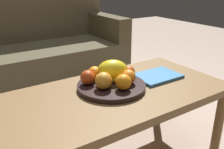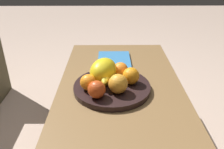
{
  "view_description": "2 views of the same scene",
  "coord_description": "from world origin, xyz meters",
  "px_view_note": "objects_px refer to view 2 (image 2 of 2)",
  "views": [
    {
      "loc": [
        -0.62,
        -0.91,
        0.96
      ],
      "look_at": [
        0.0,
        0.04,
        0.52
      ],
      "focal_mm": 39.75,
      "sensor_mm": 36.0,
      "label": 1
    },
    {
      "loc": [
        -0.9,
        0.05,
        1.0
      ],
      "look_at": [
        0.0,
        0.04,
        0.52
      ],
      "focal_mm": 37.7,
      "sensor_mm": 36.0,
      "label": 2
    }
  ],
  "objects_px": {
    "banana_bunch": "(106,77)",
    "magazine": "(114,61)",
    "orange_right": "(88,82)",
    "fruit_bowl": "(112,87)",
    "orange_back": "(131,76)",
    "melon_large_front": "(103,71)",
    "orange_left": "(118,84)",
    "apple_right": "(97,90)",
    "apple_front": "(108,66)",
    "coffee_table": "(121,99)",
    "orange_front": "(120,70)"
  },
  "relations": [
    {
      "from": "orange_left",
      "to": "orange_front",
      "type": "bearing_deg",
      "value": -5.8
    },
    {
      "from": "orange_front",
      "to": "orange_left",
      "type": "bearing_deg",
      "value": 174.2
    },
    {
      "from": "coffee_table",
      "to": "melon_large_front",
      "type": "bearing_deg",
      "value": 67.42
    },
    {
      "from": "orange_right",
      "to": "fruit_bowl",
      "type": "bearing_deg",
      "value": -68.15
    },
    {
      "from": "melon_large_front",
      "to": "apple_right",
      "type": "bearing_deg",
      "value": 169.89
    },
    {
      "from": "apple_right",
      "to": "apple_front",
      "type": "bearing_deg",
      "value": -11.94
    },
    {
      "from": "melon_large_front",
      "to": "orange_back",
      "type": "bearing_deg",
      "value": -99.26
    },
    {
      "from": "orange_back",
      "to": "apple_front",
      "type": "height_order",
      "value": "orange_back"
    },
    {
      "from": "coffee_table",
      "to": "apple_right",
      "type": "xyz_separation_m",
      "value": [
        -0.1,
        0.1,
        0.11
      ]
    },
    {
      "from": "orange_left",
      "to": "apple_front",
      "type": "height_order",
      "value": "orange_left"
    },
    {
      "from": "orange_right",
      "to": "magazine",
      "type": "relative_size",
      "value": 0.28
    },
    {
      "from": "banana_bunch",
      "to": "magazine",
      "type": "bearing_deg",
      "value": -8.46
    },
    {
      "from": "coffee_table",
      "to": "fruit_bowl",
      "type": "height_order",
      "value": "fruit_bowl"
    },
    {
      "from": "coffee_table",
      "to": "fruit_bowl",
      "type": "xyz_separation_m",
      "value": [
        0.0,
        0.04,
        0.06
      ]
    },
    {
      "from": "orange_right",
      "to": "apple_front",
      "type": "bearing_deg",
      "value": -28.67
    },
    {
      "from": "apple_right",
      "to": "orange_left",
      "type": "bearing_deg",
      "value": -66.45
    },
    {
      "from": "fruit_bowl",
      "to": "orange_back",
      "type": "xyz_separation_m",
      "value": [
        0.01,
        -0.08,
        0.05
      ]
    },
    {
      "from": "apple_front",
      "to": "melon_large_front",
      "type": "bearing_deg",
      "value": 165.3
    },
    {
      "from": "orange_left",
      "to": "magazine",
      "type": "distance_m",
      "value": 0.36
    },
    {
      "from": "melon_large_front",
      "to": "apple_front",
      "type": "xyz_separation_m",
      "value": [
        0.09,
        -0.02,
        -0.02
      ]
    },
    {
      "from": "orange_back",
      "to": "apple_front",
      "type": "relative_size",
      "value": 1.14
    },
    {
      "from": "orange_left",
      "to": "coffee_table",
      "type": "bearing_deg",
      "value": -14.18
    },
    {
      "from": "orange_left",
      "to": "magazine",
      "type": "bearing_deg",
      "value": 1.66
    },
    {
      "from": "orange_back",
      "to": "orange_front",
      "type": "bearing_deg",
      "value": 35.17
    },
    {
      "from": "banana_bunch",
      "to": "coffee_table",
      "type": "bearing_deg",
      "value": -101.06
    },
    {
      "from": "orange_right",
      "to": "apple_front",
      "type": "distance_m",
      "value": 0.18
    },
    {
      "from": "melon_large_front",
      "to": "apple_front",
      "type": "bearing_deg",
      "value": -14.7
    },
    {
      "from": "apple_right",
      "to": "orange_right",
      "type": "bearing_deg",
      "value": 32.38
    },
    {
      "from": "banana_bunch",
      "to": "fruit_bowl",
      "type": "bearing_deg",
      "value": -108.76
    },
    {
      "from": "orange_left",
      "to": "orange_back",
      "type": "distance_m",
      "value": 0.09
    },
    {
      "from": "coffee_table",
      "to": "magazine",
      "type": "relative_size",
      "value": 4.52
    },
    {
      "from": "orange_right",
      "to": "apple_right",
      "type": "distance_m",
      "value": 0.07
    },
    {
      "from": "orange_right",
      "to": "apple_right",
      "type": "height_order",
      "value": "apple_right"
    },
    {
      "from": "orange_left",
      "to": "orange_right",
      "type": "bearing_deg",
      "value": 79.27
    },
    {
      "from": "coffee_table",
      "to": "apple_right",
      "type": "bearing_deg",
      "value": 133.96
    },
    {
      "from": "coffee_table",
      "to": "fruit_bowl",
      "type": "bearing_deg",
      "value": 84.46
    },
    {
      "from": "melon_large_front",
      "to": "orange_front",
      "type": "height_order",
      "value": "melon_large_front"
    },
    {
      "from": "magazine",
      "to": "apple_front",
      "type": "bearing_deg",
      "value": 169.76
    },
    {
      "from": "melon_large_front",
      "to": "orange_right",
      "type": "xyz_separation_m",
      "value": [
        -0.07,
        0.06,
        -0.02
      ]
    },
    {
      "from": "coffee_table",
      "to": "orange_back",
      "type": "relative_size",
      "value": 14.89
    },
    {
      "from": "melon_large_front",
      "to": "banana_bunch",
      "type": "relative_size",
      "value": 0.93
    },
    {
      "from": "melon_large_front",
      "to": "magazine",
      "type": "relative_size",
      "value": 0.61
    },
    {
      "from": "magazine",
      "to": "orange_right",
      "type": "bearing_deg",
      "value": 160.4
    },
    {
      "from": "orange_left",
      "to": "apple_front",
      "type": "xyz_separation_m",
      "value": [
        0.18,
        0.04,
        -0.01
      ]
    },
    {
      "from": "orange_front",
      "to": "magazine",
      "type": "height_order",
      "value": "orange_front"
    },
    {
      "from": "apple_right",
      "to": "banana_bunch",
      "type": "xyz_separation_m",
      "value": [
        0.11,
        -0.04,
        -0.01
      ]
    },
    {
      "from": "coffee_table",
      "to": "melon_large_front",
      "type": "distance_m",
      "value": 0.15
    },
    {
      "from": "apple_right",
      "to": "orange_front",
      "type": "bearing_deg",
      "value": -29.92
    },
    {
      "from": "banana_bunch",
      "to": "apple_right",
      "type": "bearing_deg",
      "value": 162.52
    },
    {
      "from": "melon_large_front",
      "to": "orange_left",
      "type": "xyz_separation_m",
      "value": [
        -0.09,
        -0.06,
        -0.01
      ]
    }
  ]
}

